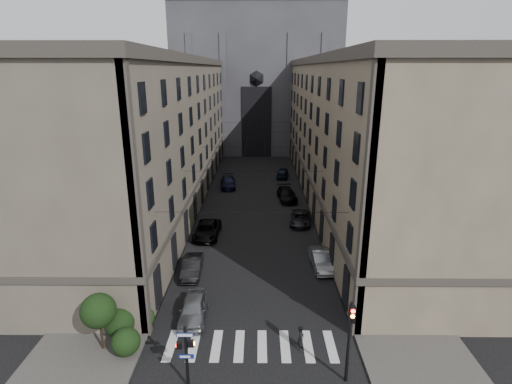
{
  "coord_description": "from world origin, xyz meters",
  "views": [
    {
      "loc": [
        0.51,
        -16.99,
        17.39
      ],
      "look_at": [
        0.29,
        12.38,
        8.29
      ],
      "focal_mm": 28.0,
      "sensor_mm": 36.0,
      "label": 1
    }
  ],
  "objects_px": {
    "car_left_near": "(193,309)",
    "car_left_midfar": "(207,230)",
    "car_right_near": "(321,260)",
    "car_right_midfar": "(287,194)",
    "gothic_tower": "(257,67)",
    "car_left_midnear": "(192,267)",
    "car_right_midnear": "(300,218)",
    "car_left_far": "(228,182)",
    "pedestrian_signal_left": "(186,352)",
    "car_right_far": "(283,173)",
    "pedestrian": "(301,338)",
    "traffic_light_right": "(350,333)"
  },
  "relations": [
    {
      "from": "pedestrian_signal_left",
      "to": "car_right_midnear",
      "type": "relative_size",
      "value": 0.81
    },
    {
      "from": "gothic_tower",
      "to": "car_left_midnear",
      "type": "xyz_separation_m",
      "value": [
        -5.34,
        -60.5,
        -17.05
      ]
    },
    {
      "from": "pedestrian_signal_left",
      "to": "car_right_midnear",
      "type": "distance_m",
      "value": 26.72
    },
    {
      "from": "pedestrian_signal_left",
      "to": "car_right_far",
      "type": "height_order",
      "value": "pedestrian_signal_left"
    },
    {
      "from": "car_left_near",
      "to": "pedestrian_signal_left",
      "type": "bearing_deg",
      "value": -84.69
    },
    {
      "from": "gothic_tower",
      "to": "car_right_midnear",
      "type": "relative_size",
      "value": 11.77
    },
    {
      "from": "car_left_near",
      "to": "car_right_midnear",
      "type": "distance_m",
      "value": 20.96
    },
    {
      "from": "pedestrian",
      "to": "car_left_midnear",
      "type": "bearing_deg",
      "value": 50.0
    },
    {
      "from": "gothic_tower",
      "to": "car_right_far",
      "type": "bearing_deg",
      "value": -80.88
    },
    {
      "from": "car_right_midnear",
      "to": "pedestrian",
      "type": "height_order",
      "value": "pedestrian"
    },
    {
      "from": "car_left_near",
      "to": "car_right_midfar",
      "type": "relative_size",
      "value": 0.84
    },
    {
      "from": "car_left_midfar",
      "to": "car_right_near",
      "type": "relative_size",
      "value": 1.17
    },
    {
      "from": "car_left_midfar",
      "to": "car_right_midnear",
      "type": "relative_size",
      "value": 1.12
    },
    {
      "from": "car_left_near",
      "to": "car_right_far",
      "type": "relative_size",
      "value": 1.08
    },
    {
      "from": "gothic_tower",
      "to": "pedestrian_signal_left",
      "type": "distance_m",
      "value": 75.15
    },
    {
      "from": "car_left_midnear",
      "to": "traffic_light_right",
      "type": "bearing_deg",
      "value": -51.08
    },
    {
      "from": "gothic_tower",
      "to": "car_right_midfar",
      "type": "xyz_separation_m",
      "value": [
        4.37,
        -39.54,
        -16.99
      ]
    },
    {
      "from": "car_left_far",
      "to": "car_right_midfar",
      "type": "relative_size",
      "value": 0.97
    },
    {
      "from": "car_right_midnear",
      "to": "gothic_tower",
      "type": "bearing_deg",
      "value": 103.91
    },
    {
      "from": "traffic_light_right",
      "to": "car_left_midfar",
      "type": "relative_size",
      "value": 0.94
    },
    {
      "from": "car_left_midfar",
      "to": "car_left_midnear",
      "type": "bearing_deg",
      "value": -89.7
    },
    {
      "from": "car_left_near",
      "to": "car_right_midnear",
      "type": "bearing_deg",
      "value": 62.13
    },
    {
      "from": "pedestrian_signal_left",
      "to": "traffic_light_right",
      "type": "relative_size",
      "value": 0.77
    },
    {
      "from": "car_right_midnear",
      "to": "pedestrian",
      "type": "bearing_deg",
      "value": -87.98
    },
    {
      "from": "car_left_near",
      "to": "car_right_near",
      "type": "bearing_deg",
      "value": 36.28
    },
    {
      "from": "car_left_near",
      "to": "car_left_midfar",
      "type": "distance_m",
      "value": 14.77
    },
    {
      "from": "gothic_tower",
      "to": "car_right_near",
      "type": "bearing_deg",
      "value": -84.01
    },
    {
      "from": "gothic_tower",
      "to": "pedestrian",
      "type": "relative_size",
      "value": 34.2
    },
    {
      "from": "pedestrian_signal_left",
      "to": "pedestrian",
      "type": "xyz_separation_m",
      "value": [
        6.75,
        3.23,
        -1.47
      ]
    },
    {
      "from": "pedestrian_signal_left",
      "to": "car_left_midfar",
      "type": "xyz_separation_m",
      "value": [
        -1.54,
        21.24,
        -1.55
      ]
    },
    {
      "from": "traffic_light_right",
      "to": "car_right_midfar",
      "type": "xyz_separation_m",
      "value": [
        -1.23,
        33.5,
        -2.48
      ]
    },
    {
      "from": "pedestrian_signal_left",
      "to": "car_right_midfar",
      "type": "height_order",
      "value": "pedestrian_signal_left"
    },
    {
      "from": "car_right_near",
      "to": "car_right_midfar",
      "type": "distance_m",
      "value": 19.67
    },
    {
      "from": "gothic_tower",
      "to": "traffic_light_right",
      "type": "height_order",
      "value": "gothic_tower"
    },
    {
      "from": "car_right_near",
      "to": "pedestrian",
      "type": "bearing_deg",
      "value": -108.43
    },
    {
      "from": "traffic_light_right",
      "to": "car_left_midfar",
      "type": "xyz_separation_m",
      "value": [
        -10.66,
        20.82,
        -2.52
      ]
    },
    {
      "from": "car_right_midfar",
      "to": "car_left_far",
      "type": "bearing_deg",
      "value": 138.67
    },
    {
      "from": "car_right_far",
      "to": "pedestrian",
      "type": "distance_m",
      "value": 42.52
    },
    {
      "from": "car_right_far",
      "to": "car_left_far",
      "type": "bearing_deg",
      "value": -138.84
    },
    {
      "from": "car_left_midfar",
      "to": "pedestrian",
      "type": "bearing_deg",
      "value": -63.0
    },
    {
      "from": "car_left_midnear",
      "to": "car_right_midnear",
      "type": "xyz_separation_m",
      "value": [
        10.71,
        12.19,
        -0.06
      ]
    },
    {
      "from": "car_left_near",
      "to": "car_left_far",
      "type": "bearing_deg",
      "value": 89.29
    },
    {
      "from": "car_left_near",
      "to": "car_right_far",
      "type": "distance_m",
      "value": 40.17
    },
    {
      "from": "pedestrian",
      "to": "car_left_far",
      "type": "bearing_deg",
      "value": 20.02
    },
    {
      "from": "car_right_near",
      "to": "car_right_midnear",
      "type": "relative_size",
      "value": 0.95
    },
    {
      "from": "traffic_light_right",
      "to": "car_right_midfar",
      "type": "height_order",
      "value": "traffic_light_right"
    },
    {
      "from": "pedestrian",
      "to": "pedestrian_signal_left",
      "type": "bearing_deg",
      "value": 124.19
    },
    {
      "from": "gothic_tower",
      "to": "car_left_midfar",
      "type": "distance_m",
      "value": 55.15
    },
    {
      "from": "car_left_far",
      "to": "traffic_light_right",
      "type": "bearing_deg",
      "value": -81.6
    },
    {
      "from": "car_left_near",
      "to": "car_left_far",
      "type": "xyz_separation_m",
      "value": [
        0.0,
        33.51,
        -0.02
      ]
    }
  ]
}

